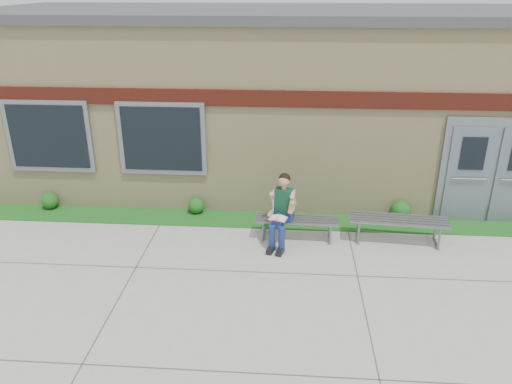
{
  "coord_description": "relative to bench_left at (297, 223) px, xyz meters",
  "views": [
    {
      "loc": [
        -0.25,
        -7.15,
        4.81
      ],
      "look_at": [
        -0.89,
        1.7,
        1.05
      ],
      "focal_mm": 35.0,
      "sensor_mm": 36.0,
      "label": 1
    }
  ],
  "objects": [
    {
      "name": "girl",
      "position": [
        -0.3,
        -0.21,
        0.39
      ],
      "size": [
        0.57,
        0.94,
        1.42
      ],
      "rotation": [
        0.0,
        0.0,
        -0.26
      ],
      "color": "navy",
      "rests_on": "ground"
    },
    {
      "name": "school_building",
      "position": [
        0.08,
        4.13,
        1.77
      ],
      "size": [
        16.2,
        6.22,
        4.2
      ],
      "color": "beige",
      "rests_on": "ground"
    },
    {
      "name": "shrub_mid",
      "position": [
        -2.23,
        0.99,
        -0.13
      ],
      "size": [
        0.36,
        0.36,
        0.36
      ],
      "primitive_type": "sphere",
      "color": "#165519",
      "rests_on": "grass_strip"
    },
    {
      "name": "bench_left",
      "position": [
        0.0,
        0.0,
        0.0
      ],
      "size": [
        1.68,
        0.52,
        0.43
      ],
      "rotation": [
        0.0,
        0.0,
        -0.03
      ],
      "color": "slate",
      "rests_on": "ground"
    },
    {
      "name": "shrub_west",
      "position": [
        -5.6,
        0.99,
        -0.13
      ],
      "size": [
        0.37,
        0.37,
        0.37
      ],
      "primitive_type": "sphere",
      "color": "#165519",
      "rests_on": "grass_strip"
    },
    {
      "name": "grass_strip",
      "position": [
        0.08,
        0.74,
        -0.32
      ],
      "size": [
        16.0,
        0.8,
        0.02
      ],
      "primitive_type": "cube",
      "color": "#165519",
      "rests_on": "ground"
    },
    {
      "name": "bench_right",
      "position": [
        2.0,
        -0.0,
        0.05
      ],
      "size": [
        1.95,
        0.69,
        0.5
      ],
      "rotation": [
        0.0,
        0.0,
        -0.08
      ],
      "color": "slate",
      "rests_on": "ground"
    },
    {
      "name": "ground",
      "position": [
        0.08,
        -1.86,
        -0.33
      ],
      "size": [
        80.0,
        80.0,
        0.0
      ],
      "primitive_type": "plane",
      "color": "#9E9E99",
      "rests_on": "ground"
    },
    {
      "name": "shrub_east",
      "position": [
        2.25,
        0.99,
        -0.1
      ],
      "size": [
        0.42,
        0.42,
        0.42
      ],
      "primitive_type": "sphere",
      "color": "#165519",
      "rests_on": "grass_strip"
    }
  ]
}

